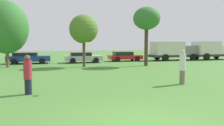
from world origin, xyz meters
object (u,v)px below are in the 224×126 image
at_px(person_thrower, 28,75).
at_px(delivery_truck_grey, 172,50).
at_px(tree_0, 6,27).
at_px(frisbee, 88,43).
at_px(tree_2, 147,19).
at_px(parked_car_blue, 28,58).
at_px(parked_car_silver, 83,57).
at_px(parked_car_red, 125,56).
at_px(delivery_truck_white, 210,50).
at_px(tree_1, 84,29).
at_px(person_catcher, 182,67).

height_order(person_thrower, delivery_truck_grey, delivery_truck_grey).
relative_size(tree_0, delivery_truck_grey, 0.93).
distance_m(frisbee, tree_0, 12.83).
height_order(tree_2, parked_car_blue, tree_2).
distance_m(parked_car_blue, parked_car_silver, 5.86).
distance_m(parked_car_red, delivery_truck_white, 12.04).
xyz_separation_m(person_thrower, tree_0, (-3.16, 11.49, 2.77)).
bearing_deg(tree_1, parked_car_silver, 84.78).
xyz_separation_m(tree_1, parked_car_red, (5.68, 5.30, -2.85)).
bearing_deg(parked_car_red, parked_car_silver, -171.84).
relative_size(parked_car_blue, delivery_truck_grey, 0.69).
height_order(person_thrower, parked_car_silver, person_thrower).
height_order(tree_1, parked_car_red, tree_1).
relative_size(person_catcher, delivery_truck_white, 0.34).
height_order(tree_2, delivery_truck_white, tree_2).
bearing_deg(tree_0, delivery_truck_white, 7.80).
distance_m(frisbee, delivery_truck_white, 23.86).
bearing_deg(frisbee, delivery_truck_grey, 48.72).
bearing_deg(parked_car_red, tree_2, -87.98).
bearing_deg(parked_car_red, delivery_truck_grey, -2.53).
xyz_separation_m(person_thrower, frisbee, (2.58, 0.11, 1.34)).
height_order(tree_0, delivery_truck_grey, tree_0).
relative_size(frisbee, tree_0, 0.04).
relative_size(tree_2, delivery_truck_white, 1.05).
distance_m(frisbee, parked_car_red, 16.77).
bearing_deg(frisbee, delivery_truck_white, 38.15).
distance_m(parked_car_blue, delivery_truck_grey, 17.67).
bearing_deg(person_thrower, parked_car_blue, 94.31).
bearing_deg(parked_car_blue, tree_1, -42.89).
bearing_deg(parked_car_blue, tree_0, -112.93).
xyz_separation_m(person_thrower, delivery_truck_white, (21.34, 14.84, 0.48)).
relative_size(parked_car_red, delivery_truck_grey, 0.64).
distance_m(frisbee, parked_car_blue, 15.52).
bearing_deg(frisbee, tree_0, 116.77).
distance_m(person_thrower, delivery_truck_white, 25.99).
height_order(frisbee, delivery_truck_white, delivery_truck_white).
distance_m(person_catcher, frisbee, 5.23).
xyz_separation_m(tree_0, parked_car_red, (12.49, 3.90, -3.01)).
bearing_deg(person_catcher, delivery_truck_white, -135.86).
xyz_separation_m(parked_car_silver, delivery_truck_white, (17.29, 0.33, 0.71)).
relative_size(person_catcher, delivery_truck_grey, 0.29).
bearing_deg(frisbee, parked_car_blue, 106.45).
bearing_deg(delivery_truck_grey, parked_car_blue, 179.79).
height_order(parked_car_blue, delivery_truck_white, delivery_truck_white).
bearing_deg(tree_1, tree_2, -4.51).
bearing_deg(tree_2, parked_car_silver, 138.83).
xyz_separation_m(person_catcher, delivery_truck_white, (13.68, 14.50, 0.40)).
xyz_separation_m(frisbee, delivery_truck_white, (18.75, 14.73, -0.86)).
distance_m(delivery_truck_grey, delivery_truck_white, 5.49).
bearing_deg(parked_car_blue, tree_2, -26.12).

